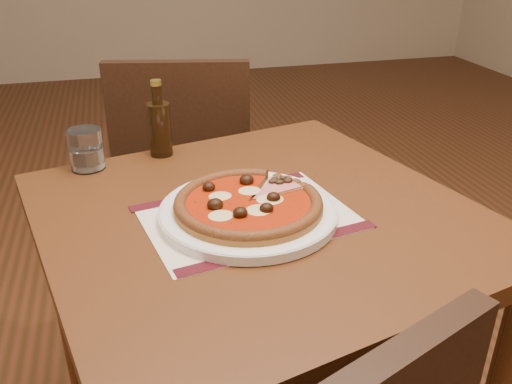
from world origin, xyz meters
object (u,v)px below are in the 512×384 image
table (258,254)px  bottle (159,126)px  pizza (248,203)px  water_glass (86,149)px  plate (248,212)px  chair_far (186,169)px

table → bottle: (-0.15, 0.33, 0.17)m
pizza → water_glass: water_glass is taller
plate → water_glass: bearing=133.3°
table → chair_far: size_ratio=1.07×
table → pizza: pizza is taller
table → plate: bearing=-139.2°
water_glass → bottle: 0.18m
pizza → bottle: 0.38m
table → water_glass: bearing=137.8°
plate → pizza: 0.02m
chair_far → pizza: bearing=104.0°
chair_far → pizza: (0.02, -0.79, 0.27)m
table → pizza: (-0.03, -0.02, 0.13)m
plate → table: bearing=40.8°
chair_far → water_glass: chair_far is taller
chair_far → plate: bearing=104.0°
plate → water_glass: (-0.30, 0.31, 0.04)m
chair_far → plate: (0.02, -0.79, 0.25)m
pizza → water_glass: (-0.30, 0.31, 0.02)m
plate → water_glass: water_glass is taller
water_glass → table: bearing=-42.2°
chair_far → bottle: (-0.11, -0.43, 0.31)m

